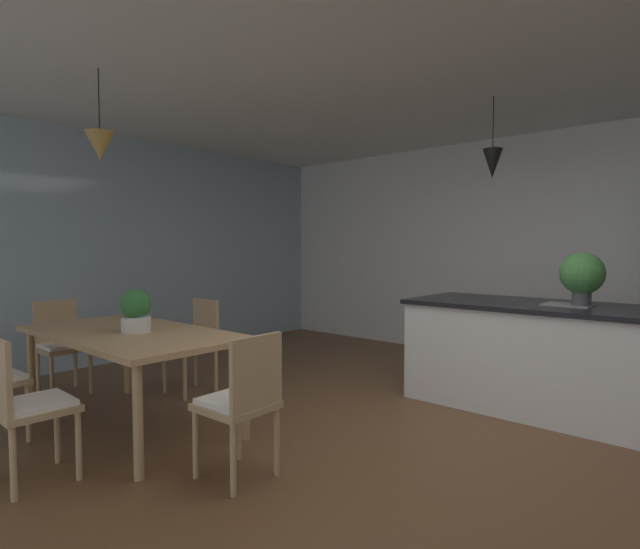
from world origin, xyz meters
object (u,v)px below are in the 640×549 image
object	(u,v)px
potted_plant_on_table	(136,311)
vase_on_dining_table	(140,318)
kitchen_island	(535,355)
chair_far_left	(194,342)
dining_table	(130,339)
chair_kitchen_end	(242,400)
potted_plant_on_island	(582,275)
chair_window_end	(61,343)
chair_near_right	(26,403)

from	to	relation	value
potted_plant_on_table	vase_on_dining_table	distance (m)	0.06
kitchen_island	chair_far_left	bearing A→B (deg)	-147.84
dining_table	kitchen_island	world-z (taller)	kitchen_island
chair_kitchen_end	potted_plant_on_island	bearing A→B (deg)	64.16
dining_table	potted_plant_on_island	distance (m)	3.57
chair_window_end	vase_on_dining_table	distance (m)	1.46
chair_far_left	potted_plant_on_table	world-z (taller)	potted_plant_on_table
dining_table	chair_far_left	world-z (taller)	chair_far_left
potted_plant_on_island	potted_plant_on_table	xyz separation A→B (m)	(-2.44, -2.48, -0.25)
chair_kitchen_end	potted_plant_on_table	size ratio (longest dim) A/B	2.70
chair_far_left	kitchen_island	bearing A→B (deg)	32.16
chair_kitchen_end	potted_plant_on_island	distance (m)	2.85
chair_kitchen_end	kitchen_island	distance (m)	2.63
dining_table	potted_plant_on_table	bearing A→B (deg)	7.39
dining_table	kitchen_island	distance (m)	3.31
chair_kitchen_end	vase_on_dining_table	xyz separation A→B (m)	(-1.21, 0.02, 0.37)
chair_window_end	potted_plant_on_table	bearing A→B (deg)	0.39
chair_window_end	potted_plant_on_table	size ratio (longest dim) A/B	2.70
chair_near_right	chair_window_end	world-z (taller)	same
potted_plant_on_island	dining_table	bearing A→B (deg)	-135.30
chair_near_right	potted_plant_on_island	bearing A→B (deg)	57.99
kitchen_island	vase_on_dining_table	size ratio (longest dim) A/B	9.55
chair_near_right	chair_kitchen_end	bearing A→B (deg)	44.09
chair_kitchen_end	chair_near_right	bearing A→B (deg)	-135.91
potted_plant_on_island	kitchen_island	bearing A→B (deg)	180.00
chair_window_end	dining_table	bearing A→B (deg)	-0.01
potted_plant_on_island	potted_plant_on_table	distance (m)	3.49
potted_plant_on_island	vase_on_dining_table	size ratio (longest dim) A/B	2.00
potted_plant_on_table	chair_window_end	bearing A→B (deg)	-179.61
chair_window_end	kitchen_island	world-z (taller)	kitchen_island
chair_window_end	kitchen_island	distance (m)	4.28
chair_near_right	dining_table	bearing A→B (deg)	116.16
dining_table	chair_window_end	distance (m)	1.33
potted_plant_on_island	chair_far_left	bearing A→B (deg)	-150.99
chair_window_end	vase_on_dining_table	size ratio (longest dim) A/B	4.01
chair_window_end	potted_plant_on_island	distance (m)	4.62
chair_kitchen_end	kitchen_island	bearing A→B (deg)	70.96
chair_far_left	kitchen_island	world-z (taller)	kitchen_island
chair_far_left	chair_window_end	distance (m)	1.24
chair_near_right	chair_window_end	distance (m)	1.94
chair_near_right	potted_plant_on_table	xyz separation A→B (m)	(-0.35, 0.87, 0.42)
chair_kitchen_end	potted_plant_on_table	distance (m)	1.31
chair_far_left	potted_plant_on_island	distance (m)	3.43
chair_far_left	chair_near_right	bearing A→B (deg)	-63.82
chair_far_left	potted_plant_on_island	bearing A→B (deg)	29.01
chair_far_left	chair_kitchen_end	bearing A→B (deg)	-26.33
chair_far_left	kitchen_island	xyz separation A→B (m)	(2.59, 1.63, -0.01)
chair_kitchen_end	vase_on_dining_table	distance (m)	1.26
chair_kitchen_end	kitchen_island	xyz separation A→B (m)	(0.86, 2.49, -0.01)
kitchen_island	potted_plant_on_table	world-z (taller)	potted_plant_on_table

